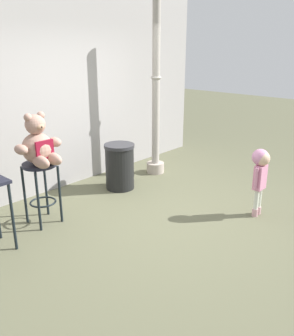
% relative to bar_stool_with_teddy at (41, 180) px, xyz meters
% --- Properties ---
extents(ground_plane, '(24.00, 24.00, 0.00)m').
position_rel_bar_stool_with_teddy_xyz_m(ground_plane, '(1.09, -1.12, -0.58)').
color(ground_plane, '#5C5D44').
extents(building_wall, '(6.11, 0.30, 3.81)m').
position_rel_bar_stool_with_teddy_xyz_m(building_wall, '(1.09, 1.01, 1.33)').
color(building_wall, '#A09C9A').
rests_on(building_wall, ground_plane).
extents(bar_stool_with_teddy, '(0.42, 0.42, 0.80)m').
position_rel_bar_stool_with_teddy_xyz_m(bar_stool_with_teddy, '(0.00, 0.00, 0.00)').
color(bar_stool_with_teddy, black).
rests_on(bar_stool_with_teddy, ground_plane).
extents(teddy_bear, '(0.59, 0.53, 0.63)m').
position_rel_bar_stool_with_teddy_xyz_m(teddy_bear, '(-0.00, -0.03, 0.46)').
color(teddy_bear, tan).
rests_on(teddy_bear, bar_stool_with_teddy).
extents(child_walking, '(0.29, 0.23, 0.92)m').
position_rel_bar_stool_with_teddy_xyz_m(child_walking, '(2.02, -1.94, 0.09)').
color(child_walking, '#CB969F').
rests_on(child_walking, ground_plane).
extents(trash_bin, '(0.47, 0.47, 0.72)m').
position_rel_bar_stool_with_teddy_xyz_m(trash_bin, '(1.47, 0.12, -0.21)').
color(trash_bin, black).
rests_on(trash_bin, ground_plane).
extents(lamppost, '(0.31, 0.31, 2.87)m').
position_rel_bar_stool_with_teddy_xyz_m(lamppost, '(2.42, 0.19, 0.56)').
color(lamppost, '#AFA194').
rests_on(lamppost, ground_plane).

